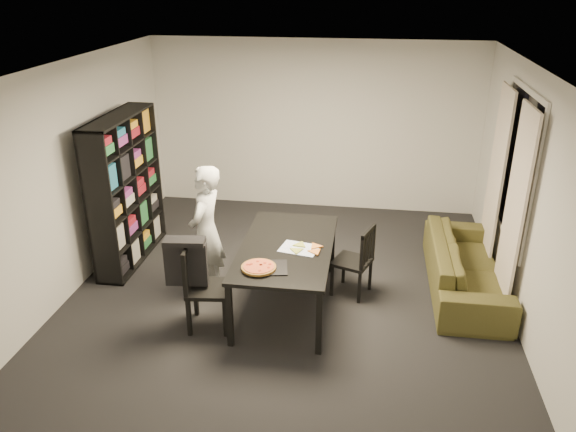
# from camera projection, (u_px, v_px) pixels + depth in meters

# --- Properties ---
(room) EXTENTS (5.01, 5.51, 2.61)m
(room) POSITION_uv_depth(u_px,v_px,m) (288.00, 190.00, 6.09)
(room) COLOR black
(room) RESTS_ON ground
(window_pane) EXTENTS (0.02, 1.40, 1.60)m
(window_pane) POSITION_uv_depth(u_px,v_px,m) (517.00, 166.00, 6.22)
(window_pane) COLOR black
(window_pane) RESTS_ON room
(window_frame) EXTENTS (0.03, 1.52, 1.72)m
(window_frame) POSITION_uv_depth(u_px,v_px,m) (517.00, 166.00, 6.22)
(window_frame) COLOR white
(window_frame) RESTS_ON room
(curtain_left) EXTENTS (0.03, 0.70, 2.25)m
(curtain_left) POSITION_uv_depth(u_px,v_px,m) (514.00, 212.00, 5.90)
(curtain_left) COLOR beige
(curtain_left) RESTS_ON room
(curtain_right) EXTENTS (0.03, 0.70, 2.25)m
(curtain_right) POSITION_uv_depth(u_px,v_px,m) (496.00, 179.00, 6.84)
(curtain_right) COLOR beige
(curtain_right) RESTS_ON room
(bookshelf) EXTENTS (0.35, 1.50, 1.90)m
(bookshelf) POSITION_uv_depth(u_px,v_px,m) (126.00, 190.00, 7.06)
(bookshelf) COLOR black
(bookshelf) RESTS_ON room
(dining_table) EXTENTS (0.99, 1.78, 0.74)m
(dining_table) POSITION_uv_depth(u_px,v_px,m) (287.00, 251.00, 6.12)
(dining_table) COLOR black
(dining_table) RESTS_ON room
(chair_left) EXTENTS (0.48, 0.48, 0.94)m
(chair_left) POSITION_uv_depth(u_px,v_px,m) (200.00, 281.00, 5.80)
(chair_left) COLOR black
(chair_left) RESTS_ON room
(chair_right) EXTENTS (0.51, 0.51, 0.85)m
(chair_right) POSITION_uv_depth(u_px,v_px,m) (359.00, 257.00, 6.40)
(chair_right) COLOR black
(chair_right) RESTS_ON room
(draped_jacket) EXTENTS (0.44, 0.23, 0.52)m
(draped_jacket) POSITION_uv_depth(u_px,v_px,m) (186.00, 260.00, 5.71)
(draped_jacket) COLOR black
(draped_jacket) RESTS_ON chair_left
(person) EXTENTS (0.43, 0.60, 1.55)m
(person) POSITION_uv_depth(u_px,v_px,m) (206.00, 231.00, 6.34)
(person) COLOR silver
(person) RESTS_ON room
(baking_tray) EXTENTS (0.45, 0.38, 0.01)m
(baking_tray) POSITION_uv_depth(u_px,v_px,m) (267.00, 268.00, 5.63)
(baking_tray) COLOR black
(baking_tray) RESTS_ON dining_table
(pepperoni_pizza) EXTENTS (0.35, 0.35, 0.03)m
(pepperoni_pizza) POSITION_uv_depth(u_px,v_px,m) (259.00, 267.00, 5.59)
(pepperoni_pizza) COLOR olive
(pepperoni_pizza) RESTS_ON dining_table
(kitchen_towel) EXTENTS (0.45, 0.38, 0.01)m
(kitchen_towel) POSITION_uv_depth(u_px,v_px,m) (299.00, 249.00, 6.02)
(kitchen_towel) COLOR white
(kitchen_towel) RESTS_ON dining_table
(pizza_slices) EXTENTS (0.38, 0.32, 0.01)m
(pizza_slices) POSITION_uv_depth(u_px,v_px,m) (307.00, 248.00, 6.00)
(pizza_slices) COLOR gold
(pizza_slices) RESTS_ON dining_table
(sofa) EXTENTS (0.80, 2.06, 0.60)m
(sofa) POSITION_uv_depth(u_px,v_px,m) (466.00, 266.00, 6.59)
(sofa) COLOR #3A3517
(sofa) RESTS_ON room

